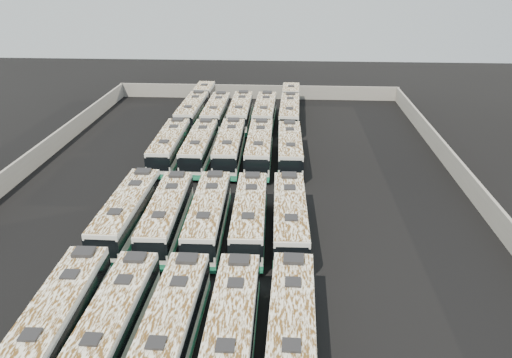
% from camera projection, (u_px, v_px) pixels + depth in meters
% --- Properties ---
extents(ground, '(140.00, 140.00, 0.00)m').
position_uv_depth(ground, '(236.00, 194.00, 48.16)').
color(ground, black).
rests_on(ground, ground).
extents(perimeter_wall, '(45.20, 73.20, 2.20)m').
position_uv_depth(perimeter_wall, '(236.00, 183.00, 47.72)').
color(perimeter_wall, slate).
rests_on(perimeter_wall, ground).
extents(bus_front_far_left, '(2.88, 12.26, 3.44)m').
position_uv_depth(bus_front_far_left, '(56.00, 323.00, 28.32)').
color(bus_front_far_left, beige).
rests_on(bus_front_far_left, ground).
extents(bus_front_left, '(2.68, 11.86, 3.33)m').
position_uv_depth(bus_front_left, '(112.00, 328.00, 28.06)').
color(bus_front_left, beige).
rests_on(bus_front_left, ground).
extents(bus_front_center, '(2.73, 12.00, 3.37)m').
position_uv_depth(bus_front_center, '(170.00, 331.00, 27.82)').
color(bus_front_center, beige).
rests_on(bus_front_center, ground).
extents(bus_front_right, '(2.55, 12.01, 3.38)m').
position_uv_depth(bus_front_right, '(231.00, 333.00, 27.64)').
color(bus_front_right, beige).
rests_on(bus_front_right, ground).
extents(bus_front_far_right, '(2.84, 12.20, 3.42)m').
position_uv_depth(bus_front_far_right, '(291.00, 333.00, 27.63)').
color(bus_front_far_right, beige).
rests_on(bus_front_far_right, ground).
extents(bus_midfront_far_left, '(2.67, 12.19, 3.43)m').
position_uv_depth(bus_midfront_far_left, '(127.00, 213.00, 40.71)').
color(bus_midfront_far_left, beige).
rests_on(bus_midfront_far_left, ground).
extents(bus_midfront_left, '(2.81, 11.92, 3.34)m').
position_uv_depth(bus_midfront_left, '(167.00, 216.00, 40.37)').
color(bus_midfront_left, beige).
rests_on(bus_midfront_left, ground).
extents(bus_midfront_center, '(2.81, 12.15, 3.41)m').
position_uv_depth(bus_midfront_center, '(208.00, 216.00, 40.21)').
color(bus_midfront_center, beige).
rests_on(bus_midfront_center, ground).
extents(bus_midfront_right, '(2.77, 11.95, 3.35)m').
position_uv_depth(bus_midfront_right, '(250.00, 217.00, 40.19)').
color(bus_midfront_right, beige).
rests_on(bus_midfront_right, ground).
extents(bus_midfront_far_right, '(2.84, 12.31, 3.46)m').
position_uv_depth(bus_midfront_far_right, '(290.00, 218.00, 39.82)').
color(bus_midfront_far_right, beige).
rests_on(bus_midfront_far_right, ground).
extents(bus_midback_far_left, '(2.74, 12.16, 3.42)m').
position_uv_depth(bus_midback_far_left, '(170.00, 146.00, 55.34)').
color(bus_midback_far_left, beige).
rests_on(bus_midback_far_left, ground).
extents(bus_midback_left, '(2.55, 12.02, 3.39)m').
position_uv_depth(bus_midback_left, '(200.00, 147.00, 55.13)').
color(bus_midback_left, beige).
rests_on(bus_midback_left, ground).
extents(bus_midback_center, '(2.78, 12.34, 3.47)m').
position_uv_depth(bus_midback_center, '(230.00, 147.00, 55.00)').
color(bus_midback_center, beige).
rests_on(bus_midback_center, ground).
extents(bus_midback_right, '(2.67, 12.32, 3.47)m').
position_uv_depth(bus_midback_right, '(259.00, 148.00, 54.74)').
color(bus_midback_right, beige).
rests_on(bus_midback_right, ground).
extents(bus_midback_far_right, '(2.70, 11.98, 3.37)m').
position_uv_depth(bus_midback_far_right, '(290.00, 149.00, 54.58)').
color(bus_midback_far_right, beige).
rests_on(bus_midback_far_right, ground).
extents(bus_back_far_left, '(2.82, 18.81, 3.41)m').
position_uv_depth(bus_back_far_left, '(197.00, 106.00, 70.81)').
color(bus_back_far_left, beige).
rests_on(bus_back_far_left, ground).
extents(bus_back_left, '(2.61, 11.96, 3.36)m').
position_uv_depth(bus_back_left, '(216.00, 113.00, 67.56)').
color(bus_back_left, beige).
rests_on(bus_back_left, ground).
extents(bus_back_center, '(2.69, 12.32, 3.47)m').
position_uv_depth(bus_back_center, '(241.00, 112.00, 67.53)').
color(bus_back_center, beige).
rests_on(bus_back_center, ground).
extents(bus_back_right, '(2.83, 12.34, 3.47)m').
position_uv_depth(bus_back_right, '(265.00, 113.00, 67.31)').
color(bus_back_right, beige).
rests_on(bus_back_right, ground).
extents(bus_back_far_right, '(2.94, 18.71, 3.38)m').
position_uv_depth(bus_back_far_right, '(290.00, 107.00, 70.07)').
color(bus_back_far_right, beige).
rests_on(bus_back_far_right, ground).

